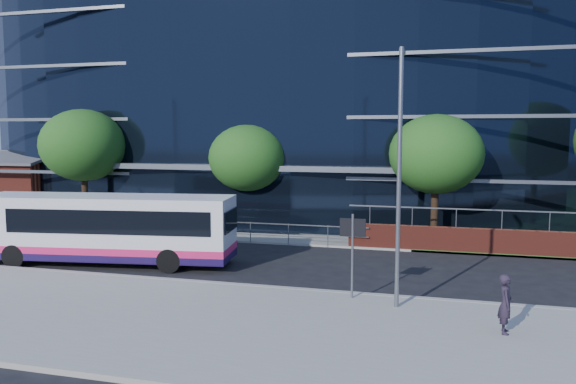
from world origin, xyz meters
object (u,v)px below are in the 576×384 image
(streetlight_east, at_px, (399,170))
(pedestrian, at_px, (506,304))
(tree_far_a, at_px, (83,145))
(tree_far_c, at_px, (436,154))
(tree_far_b, at_px, (248,158))
(city_bus, at_px, (108,228))
(brick_pavilion, at_px, (13,185))
(street_sign, at_px, (353,238))

(streetlight_east, xyz_separation_m, pedestrian, (3.03, -1.61, -3.47))
(tree_far_a, height_order, tree_far_c, tree_far_a)
(tree_far_b, distance_m, pedestrian, 18.21)
(pedestrian, bearing_deg, city_bus, 72.98)
(brick_pavilion, xyz_separation_m, tree_far_a, (9.00, -4.50, 2.92))
(city_bus, height_order, pedestrian, city_bus)
(tree_far_a, xyz_separation_m, tree_far_c, (20.00, 0.00, -0.33))
(tree_far_a, bearing_deg, brick_pavilion, 153.45)
(tree_far_b, bearing_deg, tree_far_a, -177.14)
(tree_far_a, height_order, pedestrian, tree_far_a)
(brick_pavilion, relative_size, streetlight_east, 1.08)
(tree_far_b, relative_size, streetlight_east, 0.76)
(brick_pavilion, relative_size, city_bus, 0.77)
(tree_far_c, bearing_deg, pedestrian, -81.00)
(brick_pavilion, height_order, street_sign, brick_pavilion)
(street_sign, bearing_deg, city_bus, 166.27)
(tree_far_a, relative_size, city_bus, 0.63)
(street_sign, height_order, pedestrian, street_sign)
(tree_far_c, xyz_separation_m, streetlight_east, (-1.00, -11.17, -0.10))
(tree_far_c, bearing_deg, city_bus, -149.23)
(tree_far_b, height_order, tree_far_c, tree_far_c)
(street_sign, relative_size, tree_far_a, 0.40)
(street_sign, distance_m, pedestrian, 5.17)
(tree_far_b, height_order, city_bus, tree_far_b)
(city_bus, bearing_deg, streetlight_east, -22.59)
(tree_far_a, height_order, city_bus, tree_far_a)
(tree_far_a, distance_m, streetlight_east, 22.05)
(brick_pavilion, height_order, tree_far_a, tree_far_a)
(streetlight_east, xyz_separation_m, city_bus, (-12.33, 3.23, -2.88))
(tree_far_c, height_order, streetlight_east, streetlight_east)
(tree_far_b, distance_m, streetlight_east, 14.74)
(tree_far_a, relative_size, tree_far_c, 1.07)
(pedestrian, bearing_deg, tree_far_c, 9.50)
(city_bus, distance_m, pedestrian, 16.12)
(pedestrian, bearing_deg, tree_far_b, 42.64)
(street_sign, distance_m, city_bus, 11.17)
(brick_pavilion, distance_m, streetlight_east, 32.19)
(city_bus, bearing_deg, brick_pavilion, 133.65)
(tree_far_c, xyz_separation_m, city_bus, (-13.33, -7.94, -2.98))
(tree_far_a, height_order, tree_far_b, tree_far_a)
(brick_pavilion, relative_size, tree_far_c, 1.32)
(tree_far_b, xyz_separation_m, tree_far_c, (10.00, -0.50, 0.33))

